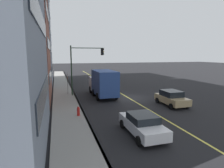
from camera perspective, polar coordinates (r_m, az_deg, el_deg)
ground at (r=23.45m, az=4.96°, el=-4.18°), size 200.00×200.00×0.00m
sidewalk_slab at (r=21.87m, az=-13.93°, el=-5.16°), size 80.00×2.77×0.15m
curb_edge at (r=21.96m, az=-10.51°, el=-4.99°), size 80.00×0.16×0.15m
lane_stripe_center at (r=23.45m, az=4.96°, el=-4.16°), size 80.00×0.16×0.01m
building_glass_right at (r=38.57m, az=-28.07°, el=14.54°), size 14.04×12.79×19.55m
car_white at (r=12.88m, az=9.18°, el=-11.88°), size 4.31×1.96×1.42m
car_tan at (r=20.73m, az=17.68°, el=-4.03°), size 3.98×2.04×1.56m
truck_blue at (r=23.80m, az=-2.70°, el=0.33°), size 6.98×2.53×3.36m
traffic_light_mast at (r=24.31m, az=-8.63°, el=6.67°), size 0.28×4.34×6.43m
street_sign_post at (r=25.15m, az=-13.39°, el=0.46°), size 0.60×0.08×2.90m
fire_hydrant at (r=16.38m, az=-10.18°, el=-8.35°), size 0.24×0.24×0.94m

